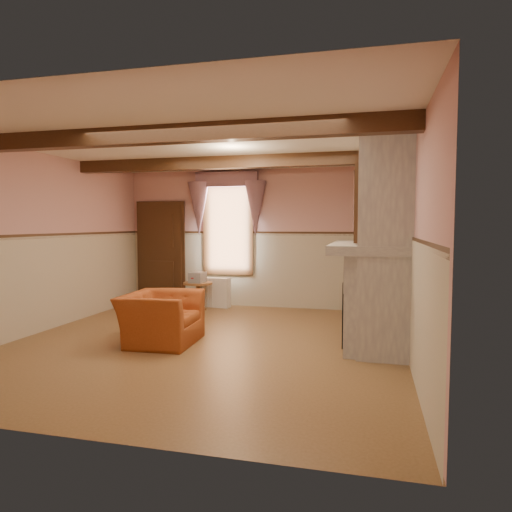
% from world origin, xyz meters
% --- Properties ---
extents(floor, '(5.50, 6.00, 0.01)m').
position_xyz_m(floor, '(0.00, 0.00, 0.00)').
color(floor, brown).
rests_on(floor, ground).
extents(ceiling, '(5.50, 6.00, 0.01)m').
position_xyz_m(ceiling, '(0.00, 0.00, 2.80)').
color(ceiling, silver).
rests_on(ceiling, wall_back).
extents(wall_back, '(5.50, 0.02, 2.80)m').
position_xyz_m(wall_back, '(0.00, 3.00, 1.40)').
color(wall_back, '#CC928D').
rests_on(wall_back, floor).
extents(wall_front, '(5.50, 0.02, 2.80)m').
position_xyz_m(wall_front, '(0.00, -3.00, 1.40)').
color(wall_front, '#CC928D').
rests_on(wall_front, floor).
extents(wall_left, '(0.02, 6.00, 2.80)m').
position_xyz_m(wall_left, '(-2.75, 0.00, 1.40)').
color(wall_left, '#CC928D').
rests_on(wall_left, floor).
extents(wall_right, '(0.02, 6.00, 2.80)m').
position_xyz_m(wall_right, '(2.75, 0.00, 1.40)').
color(wall_right, '#CC928D').
rests_on(wall_right, floor).
extents(wainscot, '(5.50, 6.00, 1.50)m').
position_xyz_m(wainscot, '(0.00, 0.00, 0.75)').
color(wainscot, '#BFB49A').
rests_on(wainscot, floor).
extents(chair_rail, '(5.50, 6.00, 0.08)m').
position_xyz_m(chair_rail, '(0.00, 0.00, 1.50)').
color(chair_rail, black).
rests_on(chair_rail, wainscot).
extents(firebox, '(0.20, 0.95, 0.90)m').
position_xyz_m(firebox, '(2.00, 0.60, 0.45)').
color(firebox, black).
rests_on(firebox, floor).
extents(armchair, '(1.01, 1.14, 0.72)m').
position_xyz_m(armchair, '(-0.61, -0.17, 0.36)').
color(armchair, '#994219').
rests_on(armchair, floor).
extents(side_table, '(0.57, 0.57, 0.55)m').
position_xyz_m(side_table, '(-1.02, 2.31, 0.28)').
color(side_table, brown).
rests_on(side_table, floor).
extents(book_stack, '(0.28, 0.33, 0.20)m').
position_xyz_m(book_stack, '(-1.01, 2.28, 0.65)').
color(book_stack, '#B7AD8C').
rests_on(book_stack, side_table).
extents(radiator, '(0.72, 0.28, 0.60)m').
position_xyz_m(radiator, '(-0.83, 2.70, 0.30)').
color(radiator, silver).
rests_on(radiator, floor).
extents(bowl, '(0.32, 0.32, 0.08)m').
position_xyz_m(bowl, '(2.24, 0.65, 1.46)').
color(bowl, brown).
rests_on(bowl, mantel).
extents(mantel_clock, '(0.14, 0.24, 0.20)m').
position_xyz_m(mantel_clock, '(2.24, 1.40, 1.52)').
color(mantel_clock, black).
rests_on(mantel_clock, mantel).
extents(oil_lamp, '(0.11, 0.11, 0.28)m').
position_xyz_m(oil_lamp, '(2.24, 0.81, 1.56)').
color(oil_lamp, gold).
rests_on(oil_lamp, mantel).
extents(candle_red, '(0.06, 0.06, 0.16)m').
position_xyz_m(candle_red, '(2.24, 0.09, 1.50)').
color(candle_red, '#9C2613').
rests_on(candle_red, mantel).
extents(jar_yellow, '(0.06, 0.06, 0.12)m').
position_xyz_m(jar_yellow, '(2.24, 0.01, 1.48)').
color(jar_yellow, yellow).
rests_on(jar_yellow, mantel).
extents(fireplace, '(0.85, 2.00, 2.80)m').
position_xyz_m(fireplace, '(2.42, 0.60, 1.40)').
color(fireplace, gray).
rests_on(fireplace, floor).
extents(mantel, '(1.05, 2.05, 0.12)m').
position_xyz_m(mantel, '(2.24, 0.60, 1.36)').
color(mantel, gray).
rests_on(mantel, fireplace).
extents(overmantel_mirror, '(0.06, 1.44, 1.04)m').
position_xyz_m(overmantel_mirror, '(2.06, 0.60, 1.97)').
color(overmantel_mirror, silver).
rests_on(overmantel_mirror, fireplace).
extents(door, '(1.10, 0.10, 2.10)m').
position_xyz_m(door, '(-2.10, 2.94, 1.05)').
color(door, black).
rests_on(door, floor).
extents(window, '(1.06, 0.08, 2.02)m').
position_xyz_m(window, '(-0.60, 2.97, 1.65)').
color(window, white).
rests_on(window, wall_back).
extents(window_drapes, '(1.30, 0.14, 1.40)m').
position_xyz_m(window_drapes, '(-0.60, 2.88, 2.25)').
color(window_drapes, gray).
rests_on(window_drapes, wall_back).
extents(ceiling_beam_front, '(5.50, 0.18, 0.20)m').
position_xyz_m(ceiling_beam_front, '(0.00, -1.20, 2.70)').
color(ceiling_beam_front, black).
rests_on(ceiling_beam_front, ceiling).
extents(ceiling_beam_back, '(5.50, 0.18, 0.20)m').
position_xyz_m(ceiling_beam_back, '(0.00, 1.20, 2.70)').
color(ceiling_beam_back, black).
rests_on(ceiling_beam_back, ceiling).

